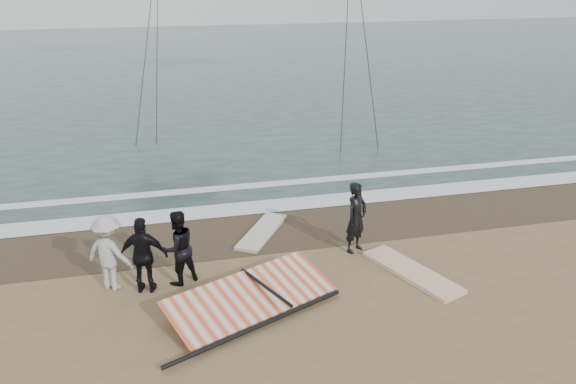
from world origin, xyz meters
name	(u,v)px	position (x,y,z in m)	size (l,w,h in m)	color
ground	(362,322)	(0.00, 0.00, 0.00)	(120.00, 120.00, 0.00)	#8C704C
sea	(201,62)	(0.00, 33.00, 0.01)	(120.00, 54.00, 0.02)	#233838
wet_sand	(302,225)	(0.00, 4.50, 0.01)	(120.00, 2.80, 0.01)	#4C3D2B
foam_near	(290,204)	(0.00, 5.90, 0.03)	(120.00, 0.90, 0.01)	white
foam_far	(277,183)	(0.00, 7.60, 0.03)	(120.00, 0.45, 0.01)	white
man_main	(356,217)	(0.87, 2.82, 0.87)	(0.64, 0.42, 1.74)	black
board_white	(412,272)	(1.72, 1.46, 0.05)	(0.70, 2.51, 0.10)	silver
board_cream	(262,232)	(-1.13, 4.26, 0.05)	(0.59, 2.22, 0.09)	beige
trio_cluster	(140,252)	(-4.08, 2.31, 0.84)	(2.52, 1.17, 1.68)	black
sail_rig	(247,297)	(-2.06, 1.10, 0.19)	(3.65, 2.93, 0.49)	black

